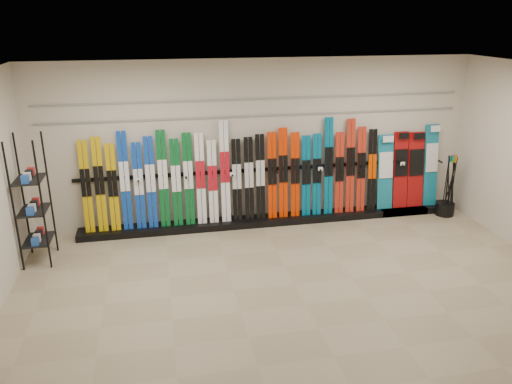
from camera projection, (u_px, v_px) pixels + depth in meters
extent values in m
plane|color=gray|center=(294.00, 284.00, 7.24)|extent=(8.00, 8.00, 0.00)
plane|color=beige|center=(259.00, 143.00, 9.05)|extent=(8.00, 0.00, 8.00)
plane|color=silver|center=(301.00, 73.00, 6.24)|extent=(8.00, 8.00, 0.00)
cube|color=black|center=(273.00, 220.00, 9.37)|extent=(8.00, 0.40, 0.12)
cube|color=#C9A108|center=(86.00, 187.00, 8.49)|extent=(0.17, 0.18, 1.61)
cube|color=#C9A108|center=(100.00, 185.00, 8.53)|extent=(0.17, 0.19, 1.65)
cube|color=#C9A108|center=(113.00, 188.00, 8.58)|extent=(0.17, 0.17, 1.53)
cube|color=#0F3EA8|center=(125.00, 181.00, 8.60)|extent=(0.17, 0.20, 1.73)
cube|color=#0F3EA8|center=(139.00, 186.00, 8.67)|extent=(0.17, 0.17, 1.53)
cube|color=#0F3EA8|center=(151.00, 183.00, 8.69)|extent=(0.17, 0.18, 1.62)
cube|color=#095924|center=(163.00, 179.00, 8.72)|extent=(0.17, 0.19, 1.72)
cube|color=#095924|center=(176.00, 183.00, 8.78)|extent=(0.17, 0.18, 1.56)
cube|color=#095924|center=(188.00, 179.00, 8.81)|extent=(0.17, 0.19, 1.66)
cube|color=white|center=(201.00, 179.00, 8.86)|extent=(0.17, 0.19, 1.64)
cube|color=white|center=(213.00, 182.00, 8.91)|extent=(0.17, 0.17, 1.50)
cube|color=white|center=(225.00, 172.00, 8.91)|extent=(0.17, 0.21, 1.84)
cube|color=black|center=(237.00, 181.00, 8.99)|extent=(0.17, 0.17, 1.50)
cube|color=black|center=(249.00, 179.00, 9.03)|extent=(0.17, 0.17, 1.53)
cube|color=black|center=(260.00, 177.00, 9.07)|extent=(0.17, 0.18, 1.57)
cube|color=red|center=(272.00, 176.00, 9.11)|extent=(0.17, 0.18, 1.60)
cube|color=red|center=(283.00, 173.00, 9.14)|extent=(0.17, 0.19, 1.67)
cube|color=red|center=(295.00, 175.00, 9.19)|extent=(0.17, 0.18, 1.57)
cube|color=#025C80|center=(306.00, 176.00, 9.24)|extent=(0.17, 0.17, 1.51)
cube|color=#025C80|center=(317.00, 175.00, 9.28)|extent=(0.17, 0.17, 1.53)
cube|color=#025C80|center=(329.00, 166.00, 9.29)|extent=(0.17, 0.20, 1.82)
cube|color=#B32715|center=(339.00, 173.00, 9.36)|extent=(0.17, 0.18, 1.54)
cube|color=#B32715|center=(350.00, 166.00, 9.37)|extent=(0.17, 0.20, 1.78)
cube|color=#B32715|center=(361.00, 170.00, 9.43)|extent=(0.17, 0.18, 1.62)
cube|color=black|center=(372.00, 170.00, 9.48)|extent=(0.17, 0.18, 1.57)
cube|color=#14728C|center=(385.00, 172.00, 9.59)|extent=(0.31, 0.22, 1.43)
cube|color=#990C0C|center=(400.00, 170.00, 9.65)|extent=(0.29, 0.23, 1.48)
cube|color=#990C0C|center=(416.00, 170.00, 9.71)|extent=(0.33, 0.23, 1.46)
cube|color=#14728C|center=(431.00, 165.00, 9.76)|extent=(0.28, 0.24, 1.59)
cube|color=black|center=(32.00, 201.00, 7.63)|extent=(0.40, 0.60, 2.02)
cylinder|color=black|center=(445.00, 209.00, 9.72)|extent=(0.36, 0.36, 0.25)
cylinder|color=black|center=(452.00, 186.00, 9.52)|extent=(0.05, 0.02, 1.18)
cylinder|color=black|center=(451.00, 184.00, 9.60)|extent=(0.07, 0.02, 1.18)
cylinder|color=black|center=(453.00, 186.00, 9.49)|extent=(0.07, 0.15, 1.17)
cylinder|color=black|center=(447.00, 185.00, 9.55)|extent=(0.14, 0.14, 1.17)
cylinder|color=black|center=(447.00, 185.00, 9.59)|extent=(0.14, 0.09, 1.17)
cylinder|color=black|center=(451.00, 186.00, 9.52)|extent=(0.11, 0.09, 1.18)
cylinder|color=black|center=(448.00, 185.00, 9.58)|extent=(0.16, 0.05, 1.17)
cylinder|color=black|center=(449.00, 187.00, 9.48)|extent=(0.14, 0.11, 1.17)
cylinder|color=black|center=(452.00, 185.00, 9.56)|extent=(0.05, 0.15, 1.17)
cylinder|color=black|center=(453.00, 187.00, 9.48)|extent=(0.09, 0.10, 1.18)
cylinder|color=black|center=(445.00, 185.00, 9.56)|extent=(0.04, 0.05, 1.18)
cube|color=gray|center=(259.00, 116.00, 8.86)|extent=(7.60, 0.02, 0.03)
cube|color=gray|center=(260.00, 99.00, 8.76)|extent=(7.60, 0.02, 0.03)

